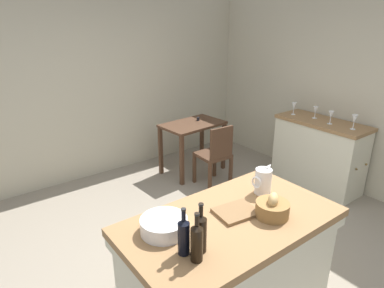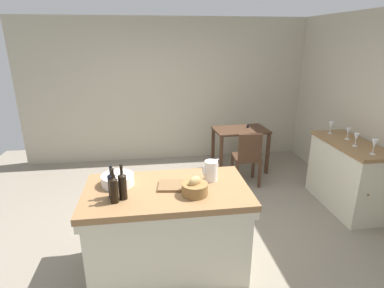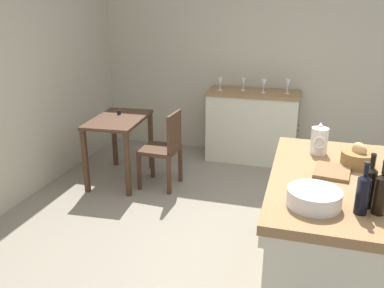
{
  "view_description": "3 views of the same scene",
  "coord_description": "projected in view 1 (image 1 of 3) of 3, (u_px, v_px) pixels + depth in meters",
  "views": [
    {
      "loc": [
        -1.66,
        -1.96,
        2.21
      ],
      "look_at": [
        0.23,
        0.54,
        1.02
      ],
      "focal_mm": 31.33,
      "sensor_mm": 36.0,
      "label": 1
    },
    {
      "loc": [
        -0.36,
        -3.13,
        2.24
      ],
      "look_at": [
        0.16,
        0.59,
        0.94
      ],
      "focal_mm": 28.75,
      "sensor_mm": 36.0,
      "label": 2
    },
    {
      "loc": [
        -2.88,
        -0.28,
        2.0
      ],
      "look_at": [
        0.09,
        0.57,
        0.92
      ],
      "focal_mm": 37.61,
      "sensor_mm": 36.0,
      "label": 3
    }
  ],
  "objects": [
    {
      "name": "wine_glass_right",
      "position": [
        294.0,
        106.0,
        4.65
      ],
      "size": [
        0.07,
        0.07,
        0.17
      ],
      "color": "white",
      "rests_on": "side_cabinet"
    },
    {
      "name": "wine_glass_middle",
      "position": [
        315.0,
        110.0,
        4.48
      ],
      "size": [
        0.07,
        0.07,
        0.16
      ],
      "color": "white",
      "rests_on": "side_cabinet"
    },
    {
      "name": "wine_bottle_amber",
      "position": [
        184.0,
        236.0,
        1.94
      ],
      "size": [
        0.07,
        0.07,
        0.31
      ],
      "color": "black",
      "rests_on": "island_table"
    },
    {
      "name": "wall_right",
      "position": [
        369.0,
        95.0,
        4.18
      ],
      "size": [
        0.12,
        5.2,
        2.6
      ],
      "primitive_type": "cube",
      "color": "#B2AA93",
      "rests_on": "ground"
    },
    {
      "name": "wine_glass_left",
      "position": [
        331.0,
        115.0,
        4.23
      ],
      "size": [
        0.07,
        0.07,
        0.17
      ],
      "color": "white",
      "rests_on": "side_cabinet"
    },
    {
      "name": "cutting_board",
      "position": [
        236.0,
        212.0,
        2.39
      ],
      "size": [
        0.32,
        0.27,
        0.02
      ],
      "primitive_type": "cube",
      "rotation": [
        0.0,
        0.0,
        -0.13
      ],
      "color": "brown",
      "rests_on": "island_table"
    },
    {
      "name": "bread_basket",
      "position": [
        272.0,
        208.0,
        2.34
      ],
      "size": [
        0.24,
        0.24,
        0.18
      ],
      "color": "olive",
      "rests_on": "island_table"
    },
    {
      "name": "writing_desk",
      "position": [
        193.0,
        131.0,
        4.93
      ],
      "size": [
        0.94,
        0.62,
        0.81
      ],
      "color": "#472D1E",
      "rests_on": "ground"
    },
    {
      "name": "ground_plane",
      "position": [
        207.0,
        266.0,
        3.18
      ],
      "size": [
        6.76,
        6.76,
        0.0
      ],
      "primitive_type": "plane",
      "color": "gray"
    },
    {
      "name": "island_table",
      "position": [
        229.0,
        266.0,
        2.48
      ],
      "size": [
        1.55,
        0.86,
        0.9
      ],
      "color": "olive",
      "rests_on": "ground"
    },
    {
      "name": "wine_bottle_green",
      "position": [
        197.0,
        242.0,
        1.89
      ],
      "size": [
        0.07,
        0.07,
        0.31
      ],
      "color": "black",
      "rests_on": "island_table"
    },
    {
      "name": "wash_bowl",
      "position": [
        164.0,
        225.0,
        2.17
      ],
      "size": [
        0.31,
        0.31,
        0.1
      ],
      "primitive_type": "cylinder",
      "color": "white",
      "rests_on": "island_table"
    },
    {
      "name": "wine_glass_far_left",
      "position": [
        354.0,
        119.0,
        4.03
      ],
      "size": [
        0.07,
        0.07,
        0.18
      ],
      "color": "white",
      "rests_on": "side_cabinet"
    },
    {
      "name": "wine_bottle_dark",
      "position": [
        201.0,
        232.0,
        1.96
      ],
      "size": [
        0.07,
        0.07,
        0.32
      ],
      "color": "black",
      "rests_on": "island_table"
    },
    {
      "name": "pitcher",
      "position": [
        263.0,
        181.0,
        2.63
      ],
      "size": [
        0.17,
        0.13,
        0.25
      ],
      "color": "white",
      "rests_on": "island_table"
    },
    {
      "name": "wooden_chair",
      "position": [
        215.0,
        154.0,
        4.53
      ],
      "size": [
        0.42,
        0.42,
        0.88
      ],
      "color": "#472D1E",
      "rests_on": "ground"
    },
    {
      "name": "side_cabinet",
      "position": [
        318.0,
        154.0,
        4.56
      ],
      "size": [
        0.52,
        1.2,
        0.93
      ],
      "color": "olive",
      "rests_on": "ground"
    },
    {
      "name": "wall_back",
      "position": [
        90.0,
        87.0,
        4.66
      ],
      "size": [
        5.32,
        0.12,
        2.6
      ],
      "primitive_type": "cube",
      "color": "#B2AA93",
      "rests_on": "ground"
    }
  ]
}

